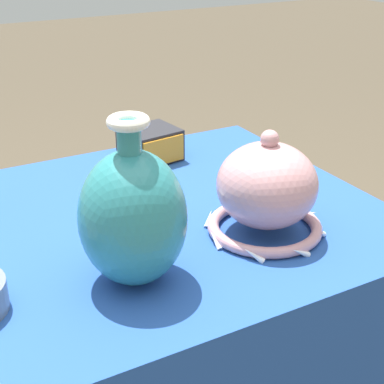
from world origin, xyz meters
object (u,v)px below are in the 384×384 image
(vase_dome_bell, at_px, (267,192))
(bowl_shallow_porcelain, at_px, (144,207))
(vase_tall_bulbous, at_px, (133,216))
(mosaic_tile_box, at_px, (151,145))

(vase_dome_bell, xyz_separation_m, bowl_shallow_porcelain, (-0.18, 0.16, -0.06))
(vase_dome_bell, bearing_deg, bowl_shallow_porcelain, 138.45)
(vase_tall_bulbous, relative_size, mosaic_tile_box, 1.99)
(vase_tall_bulbous, xyz_separation_m, mosaic_tile_box, (0.25, 0.47, -0.08))
(vase_tall_bulbous, xyz_separation_m, vase_dome_bell, (0.28, 0.03, -0.03))
(bowl_shallow_porcelain, bearing_deg, mosaic_tile_box, 62.48)
(vase_dome_bell, height_order, bowl_shallow_porcelain, vase_dome_bell)
(vase_dome_bell, bearing_deg, mosaic_tile_box, 94.31)
(vase_tall_bulbous, distance_m, mosaic_tile_box, 0.54)
(vase_tall_bulbous, distance_m, vase_dome_bell, 0.29)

